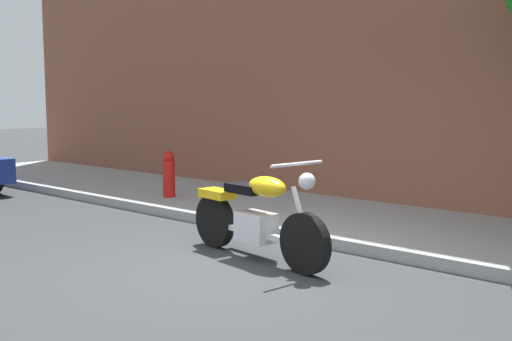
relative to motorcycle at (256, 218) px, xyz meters
name	(u,v)px	position (x,y,z in m)	size (l,w,h in m)	color
ground_plane	(229,271)	(0.10, -0.53, -0.47)	(60.00, 60.00, 0.00)	#303335
sidewalk	(368,224)	(0.10, 2.20, -0.40)	(20.94, 2.61, 0.14)	#959595
motorcycle	(256,218)	(0.00, 0.00, 0.00)	(2.13, 0.73, 1.13)	black
fire_hydrant	(169,178)	(-3.35, 1.64, -0.01)	(0.20, 0.20, 0.91)	red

